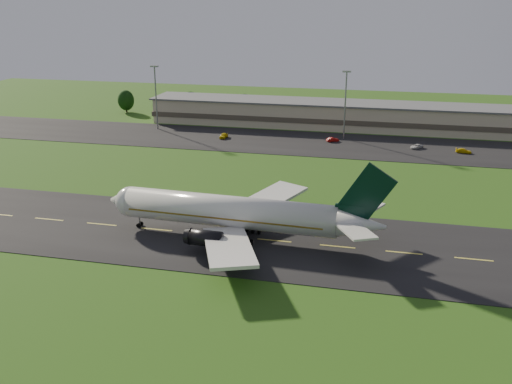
% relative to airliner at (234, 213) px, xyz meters
% --- Properties ---
extents(ground, '(360.00, 360.00, 0.00)m').
position_rel_airliner_xyz_m(ground, '(7.27, 0.04, -4.66)').
color(ground, '#234210').
rests_on(ground, ground).
extents(taxiway, '(220.00, 30.00, 0.10)m').
position_rel_airliner_xyz_m(taxiway, '(7.27, 0.04, -4.61)').
color(taxiway, black).
rests_on(taxiway, ground).
extents(apron, '(260.00, 30.00, 0.10)m').
position_rel_airliner_xyz_m(apron, '(7.27, 72.04, -4.61)').
color(apron, black).
rests_on(apron, ground).
extents(airliner, '(51.29, 42.14, 15.57)m').
position_rel_airliner_xyz_m(airliner, '(0.00, 0.00, 0.00)').
color(airliner, silver).
rests_on(airliner, ground).
extents(terminal, '(145.00, 16.00, 8.40)m').
position_rel_airliner_xyz_m(terminal, '(13.67, 96.22, -0.67)').
color(terminal, '#C3B395').
rests_on(terminal, ground).
extents(light_mast_west, '(2.40, 1.20, 20.35)m').
position_rel_airliner_xyz_m(light_mast_west, '(-47.73, 80.04, 8.08)').
color(light_mast_west, gray).
rests_on(light_mast_west, ground).
extents(light_mast_centre, '(2.40, 1.20, 20.35)m').
position_rel_airliner_xyz_m(light_mast_centre, '(12.27, 80.04, 8.08)').
color(light_mast_centre, gray).
rests_on(light_mast_centre, ground).
extents(tree_line, '(200.70, 9.51, 9.63)m').
position_rel_airliner_xyz_m(tree_line, '(47.11, 105.95, 0.12)').
color(tree_line, black).
rests_on(tree_line, ground).
extents(service_vehicle_a, '(1.85, 4.42, 1.49)m').
position_rel_airliner_xyz_m(service_vehicle_a, '(-23.17, 72.42, -3.82)').
color(service_vehicle_a, '#C5AD0B').
rests_on(service_vehicle_a, apron).
extents(service_vehicle_b, '(3.86, 2.94, 1.22)m').
position_rel_airliner_xyz_m(service_vehicle_b, '(9.47, 75.44, -3.95)').
color(service_vehicle_b, '#A40C0A').
rests_on(service_vehicle_b, apron).
extents(service_vehicle_c, '(4.15, 4.46, 1.16)m').
position_rel_airliner_xyz_m(service_vehicle_c, '(33.43, 72.83, -3.98)').
color(service_vehicle_c, silver).
rests_on(service_vehicle_c, apron).
extents(service_vehicle_d, '(4.37, 2.22, 1.21)m').
position_rel_airliner_xyz_m(service_vehicle_d, '(45.77, 70.41, -3.95)').
color(service_vehicle_d, yellow).
rests_on(service_vehicle_d, apron).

